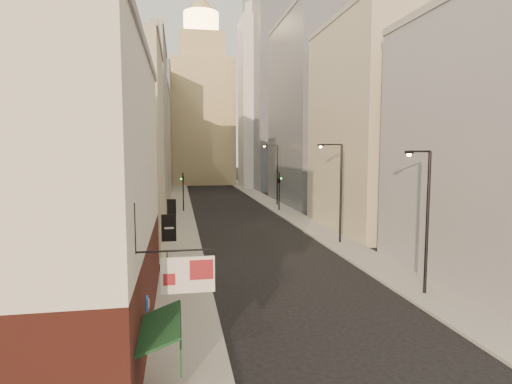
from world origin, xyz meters
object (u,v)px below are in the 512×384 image
streetlamp_mid (338,187)px  traffic_light_right (279,182)px  streetlamp_near (425,214)px  streetlamp_far (276,171)px  white_tower (260,97)px  clock_tower (202,108)px  traffic_light_left (183,183)px

streetlamp_mid → traffic_light_right: (-0.32, 19.77, -1.00)m
streetlamp_near → streetlamp_far: (0.66, 38.22, 0.42)m
white_tower → clock_tower: bearing=128.2°
streetlamp_near → streetlamp_far: streetlamp_far is taller
clock_tower → traffic_light_left: 49.34m
traffic_light_right → clock_tower: bearing=-98.4°
streetlamp_far → traffic_light_right: 5.61m
streetlamp_near → streetlamp_mid: bearing=66.0°
clock_tower → traffic_light_right: 50.82m
clock_tower → streetlamp_far: 45.48m
white_tower → streetlamp_near: bearing=-93.3°
white_tower → streetlamp_far: bearing=-96.4°
streetlamp_near → streetlamp_mid: size_ratio=0.94×
white_tower → traffic_light_right: size_ratio=8.30×
clock_tower → streetlamp_mid: clock_tower is taller
streetlamp_mid → traffic_light_right: 19.80m
traffic_light_left → traffic_light_right: same height
streetlamp_mid → streetlamp_far: (0.46, 25.20, 0.13)m
white_tower → streetlamp_near: white_tower is taller
streetlamp_near → traffic_light_right: size_ratio=1.57×
white_tower → traffic_light_left: 39.71m
white_tower → streetlamp_far: (-3.23, -28.96, -13.71)m
clock_tower → streetlamp_far: bearing=-79.8°
streetlamp_far → streetlamp_near: bearing=-66.4°
traffic_light_right → traffic_light_left: bearing=-22.9°
streetlamp_far → traffic_light_left: (-12.94, -4.07, -1.25)m
streetlamp_far → streetlamp_mid: bearing=-66.4°
streetlamp_mid → streetlamp_far: size_ratio=0.97×
traffic_light_left → streetlamp_near: bearing=85.4°
white_tower → streetlamp_mid: bearing=-93.9°
clock_tower → streetlamp_far: clock_tower is taller
traffic_light_left → white_tower: bearing=-140.4°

